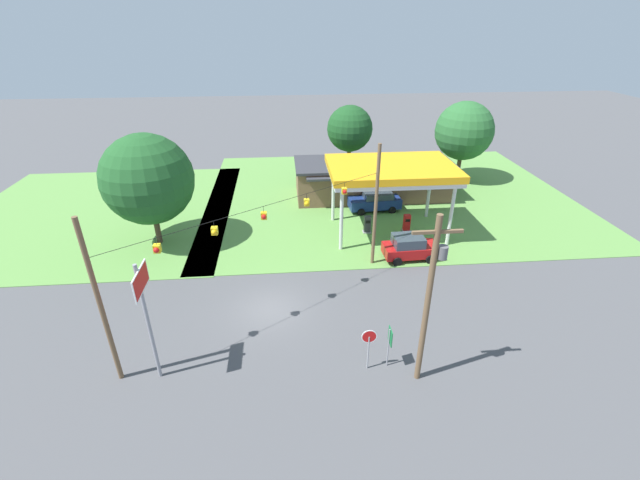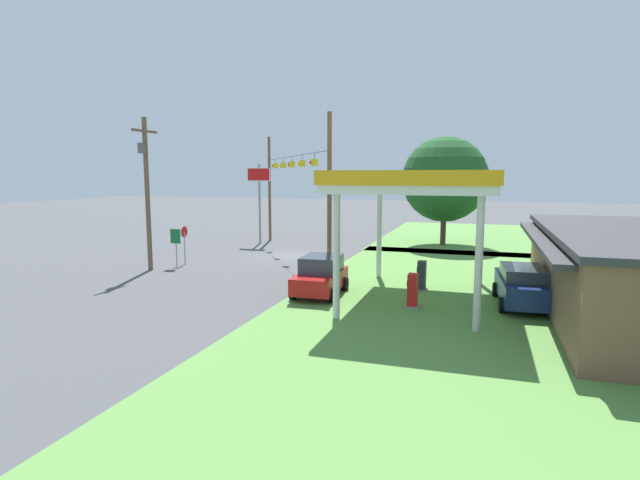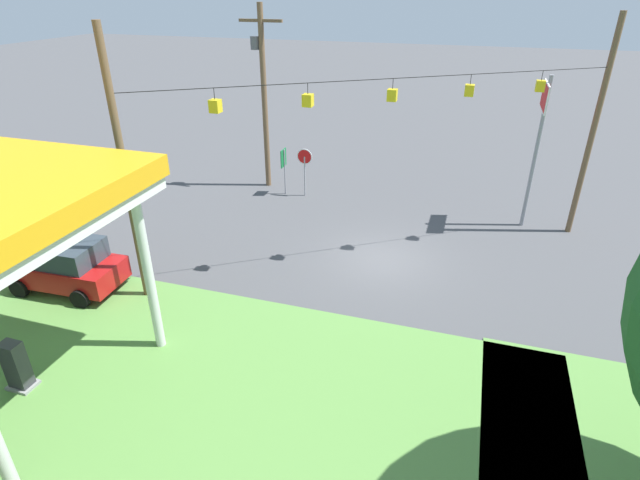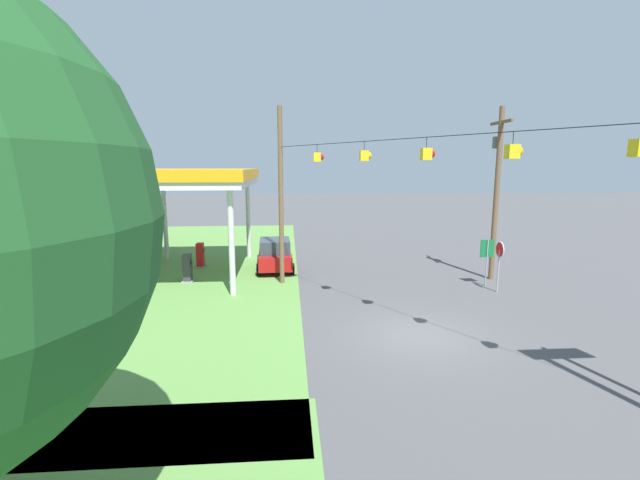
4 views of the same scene
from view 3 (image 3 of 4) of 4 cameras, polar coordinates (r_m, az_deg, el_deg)
name	(u,v)px [view 3 (image 3 of 4)]	position (r m, az deg, el deg)	size (l,w,h in m)	color
ground_plane	(382,259)	(20.15, 7.04, -2.19)	(160.00, 160.00, 0.00)	#4C4C4F
fuel_pump_near	(17,367)	(15.98, -31.34, -12.30)	(0.71, 0.56, 1.51)	gray
car_at_pumps_front	(66,265)	(19.85, -27.03, -2.58)	(4.10, 2.25, 1.88)	#AD1414
stop_sign_roadside	(305,162)	(25.46, -1.77, 8.90)	(0.80, 0.08, 2.50)	#99999E
stop_sign_overhead	(541,123)	(23.13, 23.91, 12.11)	(0.22, 2.07, 6.61)	gray
route_sign	(284,163)	(25.77, -4.15, 8.82)	(0.10, 0.70, 2.40)	gray
utility_pole_main	(263,90)	(26.27, -6.52, 16.70)	(2.20, 0.44, 9.07)	brown
signal_span_gantry	(389,138)	(18.26, 7.95, 11.50)	(15.13, 10.24, 8.97)	brown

